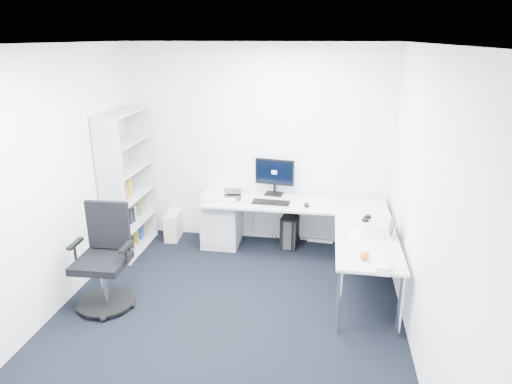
# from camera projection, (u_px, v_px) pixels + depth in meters

# --- Properties ---
(ground) EXTENTS (4.20, 4.20, 0.00)m
(ground) POSITION_uv_depth(u_px,v_px,m) (225.00, 321.00, 4.66)
(ground) COLOR black
(ceiling) EXTENTS (4.20, 4.20, 0.00)m
(ceiling) POSITION_uv_depth(u_px,v_px,m) (218.00, 44.00, 3.79)
(ceiling) COLOR white
(wall_back) EXTENTS (3.60, 0.02, 2.70)m
(wall_back) POSITION_uv_depth(u_px,v_px,m) (257.00, 146.00, 6.19)
(wall_back) COLOR white
(wall_back) RESTS_ON ground
(wall_front) EXTENTS (3.60, 0.02, 2.70)m
(wall_front) POSITION_uv_depth(u_px,v_px,m) (127.00, 336.00, 2.26)
(wall_front) COLOR white
(wall_front) RESTS_ON ground
(wall_left) EXTENTS (0.02, 4.20, 2.70)m
(wall_left) POSITION_uv_depth(u_px,v_px,m) (44.00, 187.00, 4.49)
(wall_left) COLOR white
(wall_left) RESTS_ON ground
(wall_right) EXTENTS (0.02, 4.20, 2.70)m
(wall_right) POSITION_uv_depth(u_px,v_px,m) (424.00, 208.00, 3.96)
(wall_right) COLOR white
(wall_right) RESTS_ON ground
(l_desk) EXTENTS (2.39, 1.34, 0.70)m
(l_desk) POSITION_uv_depth(u_px,v_px,m) (291.00, 237.00, 5.78)
(l_desk) COLOR #BBBDBD
(l_desk) RESTS_ON ground
(drawer_pedestal) EXTENTS (0.49, 0.61, 0.75)m
(drawer_pedestal) POSITION_uv_depth(u_px,v_px,m) (222.00, 218.00, 6.33)
(drawer_pedestal) COLOR #BBBDBD
(drawer_pedestal) RESTS_ON ground
(bookshelf) EXTENTS (0.37, 0.94, 1.88)m
(bookshelf) POSITION_uv_depth(u_px,v_px,m) (127.00, 183.00, 5.95)
(bookshelf) COLOR #B4B6B7
(bookshelf) RESTS_ON ground
(task_chair) EXTENTS (0.64, 0.64, 1.11)m
(task_chair) POSITION_uv_depth(u_px,v_px,m) (101.00, 260.00, 4.74)
(task_chair) COLOR black
(task_chair) RESTS_ON ground
(black_pc_tower) EXTENTS (0.26, 0.48, 0.45)m
(black_pc_tower) POSITION_uv_depth(u_px,v_px,m) (291.00, 229.00, 6.32)
(black_pc_tower) COLOR black
(black_pc_tower) RESTS_ON ground
(beige_pc_tower) EXTENTS (0.21, 0.42, 0.38)m
(beige_pc_tower) POSITION_uv_depth(u_px,v_px,m) (173.00, 225.00, 6.54)
(beige_pc_tower) COLOR beige
(beige_pc_tower) RESTS_ON ground
(power_strip) EXTENTS (0.36, 0.09, 0.04)m
(power_strip) POSITION_uv_depth(u_px,v_px,m) (320.00, 240.00, 6.46)
(power_strip) COLOR white
(power_strip) RESTS_ON ground
(monitor) EXTENTS (0.56, 0.25, 0.52)m
(monitor) POSITION_uv_depth(u_px,v_px,m) (274.00, 177.00, 6.18)
(monitor) COLOR black
(monitor) RESTS_ON l_desk
(black_keyboard) EXTENTS (0.49, 0.20, 0.02)m
(black_keyboard) POSITION_uv_depth(u_px,v_px,m) (271.00, 202.00, 5.94)
(black_keyboard) COLOR black
(black_keyboard) RESTS_ON l_desk
(mouse) EXTENTS (0.07, 0.10, 0.03)m
(mouse) POSITION_uv_depth(u_px,v_px,m) (307.00, 205.00, 5.82)
(mouse) COLOR black
(mouse) RESTS_ON l_desk
(desk_phone) EXTENTS (0.24, 0.24, 0.15)m
(desk_phone) POSITION_uv_depth(u_px,v_px,m) (233.00, 193.00, 6.10)
(desk_phone) COLOR #2F2F31
(desk_phone) RESTS_ON l_desk
(laptop) EXTENTS (0.33, 0.32, 0.22)m
(laptop) POSITION_uv_depth(u_px,v_px,m) (375.00, 224.00, 4.99)
(laptop) COLOR silver
(laptop) RESTS_ON l_desk
(white_keyboard) EXTENTS (0.16, 0.41, 0.01)m
(white_keyboard) POSITION_uv_depth(u_px,v_px,m) (355.00, 235.00, 4.97)
(white_keyboard) COLOR white
(white_keyboard) RESTS_ON l_desk
(headphones) EXTENTS (0.17, 0.21, 0.05)m
(headphones) POSITION_uv_depth(u_px,v_px,m) (367.00, 218.00, 5.41)
(headphones) COLOR black
(headphones) RESTS_ON l_desk
(orange_fruit) EXTENTS (0.09, 0.09, 0.09)m
(orange_fruit) POSITION_uv_depth(u_px,v_px,m) (364.00, 255.00, 4.43)
(orange_fruit) COLOR orange
(orange_fruit) RESTS_ON l_desk
(tissue_box) EXTENTS (0.13, 0.24, 0.08)m
(tissue_box) POSITION_uv_depth(u_px,v_px,m) (382.00, 266.00, 4.22)
(tissue_box) COLOR white
(tissue_box) RESTS_ON l_desk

